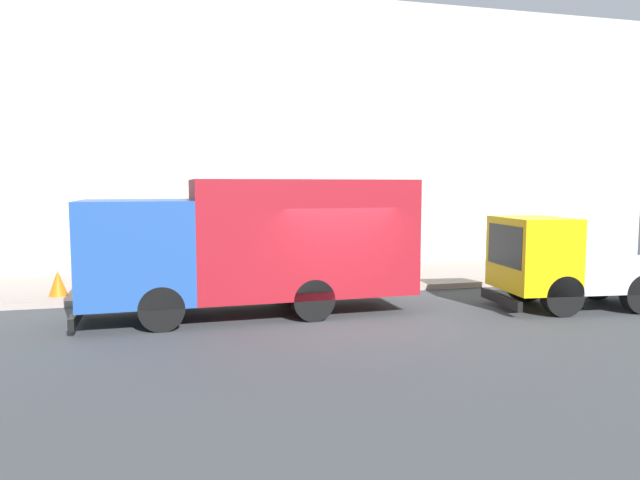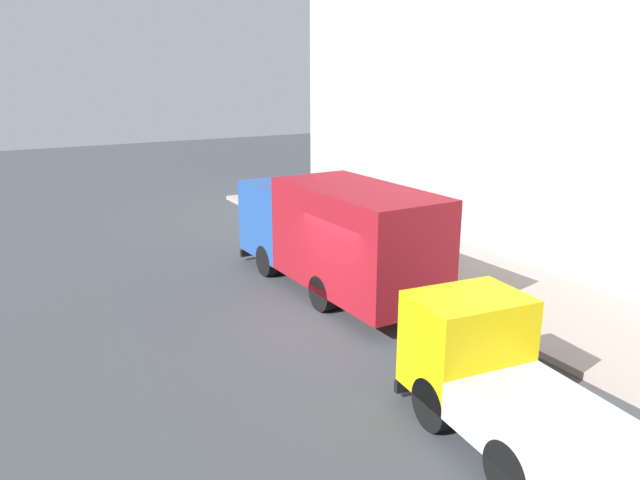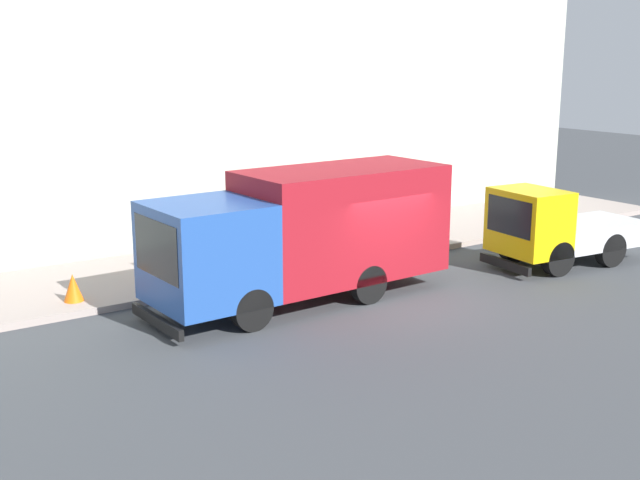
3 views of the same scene
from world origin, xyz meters
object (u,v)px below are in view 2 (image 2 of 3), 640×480
(large_utility_truck, at_px, (335,232))
(small_flatbed_truck, at_px, (503,383))
(street_sign_post, at_px, (420,238))
(traffic_cone_orange, at_px, (329,226))
(pedestrian_standing, at_px, (374,232))
(pedestrian_walking, at_px, (399,243))

(large_utility_truck, height_order, small_flatbed_truck, large_utility_truck)
(small_flatbed_truck, bearing_deg, street_sign_post, 68.10)
(street_sign_post, bearing_deg, large_utility_truck, 153.85)
(traffic_cone_orange, distance_m, street_sign_post, 5.95)
(traffic_cone_orange, bearing_deg, large_utility_truck, -118.27)
(traffic_cone_orange, bearing_deg, pedestrian_standing, -94.51)
(large_utility_truck, relative_size, street_sign_post, 3.41)
(pedestrian_walking, bearing_deg, traffic_cone_orange, 107.91)
(small_flatbed_truck, bearing_deg, large_utility_truck, 86.27)
(small_flatbed_truck, bearing_deg, pedestrian_standing, 74.11)
(large_utility_truck, relative_size, small_flatbed_truck, 1.57)
(small_flatbed_truck, distance_m, pedestrian_walking, 8.50)
(small_flatbed_truck, xyz_separation_m, pedestrian_walking, (3.54, 7.73, -0.00))
(large_utility_truck, distance_m, street_sign_post, 2.40)
(pedestrian_walking, xyz_separation_m, pedestrian_standing, (-0.01, 1.35, 0.02))
(pedestrian_walking, height_order, traffic_cone_orange, pedestrian_walking)
(pedestrian_walking, bearing_deg, street_sign_post, -77.79)
(large_utility_truck, relative_size, pedestrian_standing, 4.48)
(large_utility_truck, height_order, pedestrian_walking, large_utility_truck)
(small_flatbed_truck, xyz_separation_m, street_sign_post, (3.35, 6.50, 0.45))
(pedestrian_walking, relative_size, traffic_cone_orange, 2.55)
(large_utility_truck, distance_m, traffic_cone_orange, 5.58)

